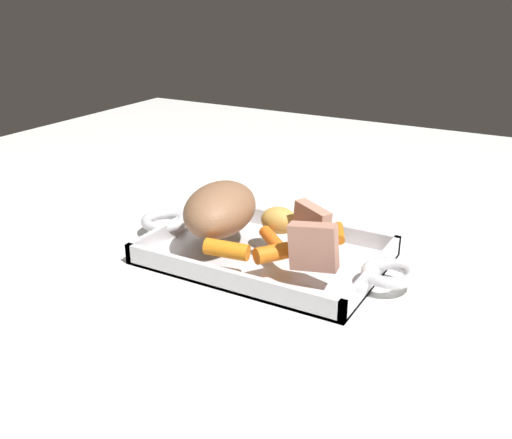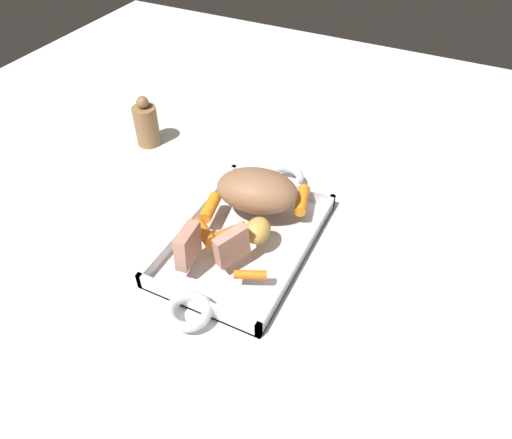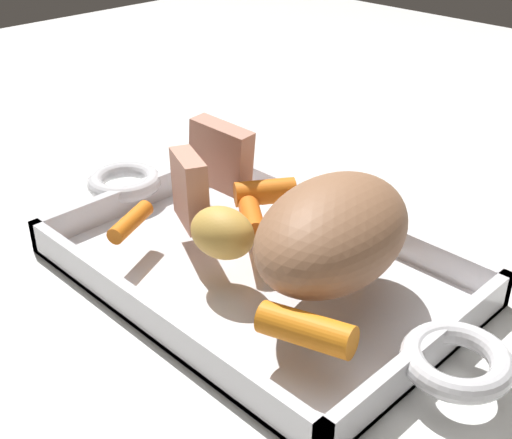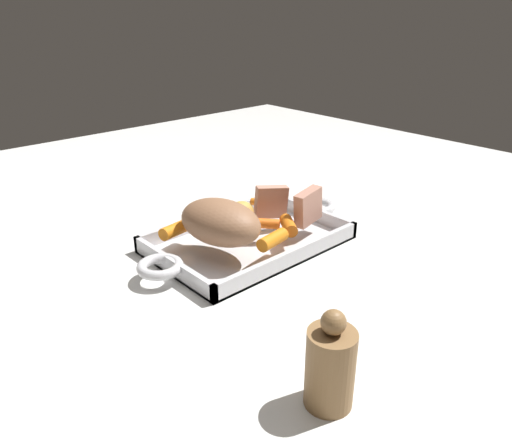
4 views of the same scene
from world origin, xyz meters
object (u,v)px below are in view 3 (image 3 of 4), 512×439
object	(u,v)px
pork_roast	(333,232)
baby_carrot_center_left	(252,219)
baby_carrot_southeast	(131,222)
baby_carrot_center_right	(306,329)
potato_golden_small	(222,233)
baby_carrot_short	(334,206)
roasting_dish	(256,266)
roast_slice_thin	(190,190)
baby_carrot_southwest	(265,192)
roast_slice_outer	(221,156)

from	to	relation	value
pork_roast	baby_carrot_center_left	bearing A→B (deg)	175.88
baby_carrot_southeast	baby_carrot_center_right	xyz separation A→B (m)	(0.21, -0.01, 0.00)
potato_golden_small	baby_carrot_short	bearing A→B (deg)	77.86
baby_carrot_center_right	roasting_dish	bearing A→B (deg)	149.85
roast_slice_thin	baby_carrot_southwest	world-z (taller)	roast_slice_thin
roast_slice_outer	baby_carrot_short	size ratio (longest dim) A/B	1.01
baby_carrot_southeast	baby_carrot_short	xyz separation A→B (m)	(0.11, 0.14, 0.00)
roasting_dish	potato_golden_small	world-z (taller)	potato_golden_small
baby_carrot_southeast	potato_golden_small	world-z (taller)	potato_golden_small
pork_roast	baby_carrot_short	distance (m)	0.10
roast_slice_outer	baby_carrot_center_right	world-z (taller)	roast_slice_outer
roasting_dish	roast_slice_outer	bearing A→B (deg)	152.28
roast_slice_thin	baby_carrot_short	world-z (taller)	roast_slice_thin
baby_carrot_center_right	potato_golden_small	distance (m)	0.13
baby_carrot_center_left	potato_golden_small	xyz separation A→B (m)	(0.01, -0.05, 0.01)
baby_carrot_center_right	baby_carrot_center_left	bearing A→B (deg)	148.60
pork_roast	baby_carrot_center_right	world-z (taller)	pork_roast
baby_carrot_short	baby_carrot_center_left	bearing A→B (deg)	-120.83
baby_carrot_center_left	roast_slice_outer	bearing A→B (deg)	155.27
roast_slice_outer	baby_carrot_center_right	xyz separation A→B (m)	(0.22, -0.12, -0.02)
roast_slice_thin	baby_carrot_center_right	distance (m)	0.19
baby_carrot_center_left	potato_golden_small	bearing A→B (deg)	-73.05
baby_carrot_southwest	baby_carrot_short	distance (m)	0.07
roasting_dish	roast_slice_thin	bearing A→B (deg)	-169.62
pork_roast	baby_carrot_center_right	bearing A→B (deg)	-61.55
roasting_dish	pork_roast	world-z (taller)	pork_roast
pork_roast	baby_carrot_center_left	xyz separation A→B (m)	(-0.10, 0.01, -0.03)
roasting_dish	baby_carrot_short	size ratio (longest dim) A/B	7.26
baby_carrot_southeast	baby_carrot_short	distance (m)	0.18
potato_golden_small	roast_slice_outer	bearing A→B (deg)	138.30
roast_slice_outer	baby_carrot_southeast	bearing A→B (deg)	-86.01
roast_slice_thin	potato_golden_small	bearing A→B (deg)	-16.46
baby_carrot_southeast	baby_carrot_short	size ratio (longest dim) A/B	0.87
potato_golden_small	baby_carrot_southeast	bearing A→B (deg)	-161.63
baby_carrot_southwest	baby_carrot_southeast	size ratio (longest dim) A/B	1.03
baby_carrot_center_left	potato_golden_small	distance (m)	0.05
baby_carrot_center_right	roast_slice_outer	bearing A→B (deg)	150.98
baby_carrot_southwest	baby_carrot_center_right	bearing A→B (deg)	-37.71
baby_carrot_center_left	baby_carrot_southeast	bearing A→B (deg)	-133.51
roast_slice_thin	baby_carrot_southeast	xyz separation A→B (m)	(-0.03, -0.05, -0.02)
roasting_dish	roast_slice_thin	distance (m)	0.09
baby_carrot_center_left	baby_carrot_southwest	size ratio (longest dim) A/B	1.06
baby_carrot_southwest	potato_golden_small	distance (m)	0.10
pork_roast	baby_carrot_short	bearing A→B (deg)	128.13
roasting_dish	potato_golden_small	bearing A→B (deg)	-102.72
baby_carrot_center_right	roast_slice_thin	bearing A→B (deg)	163.65
roasting_dish	baby_carrot_short	distance (m)	0.09
baby_carrot_southeast	roast_slice_thin	bearing A→B (deg)	62.22
roast_slice_thin	potato_golden_small	distance (m)	0.07
roast_slice_thin	baby_carrot_southeast	size ratio (longest dim) A/B	1.13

